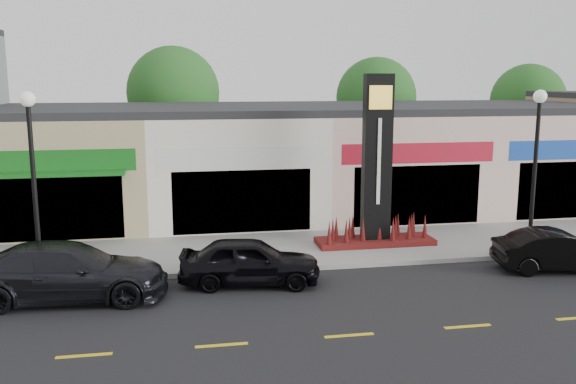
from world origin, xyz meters
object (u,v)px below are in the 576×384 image
object	(u,v)px
lamp_west_near	(33,166)
lamp_east_near	(536,154)
car_black_sedan	(250,261)
car_dark_sedan	(67,272)
pylon_sign	(376,185)
car_black_conv	(559,251)

from	to	relation	value
lamp_west_near	lamp_east_near	world-z (taller)	same
lamp_west_near	car_black_sedan	size ratio (longest dim) A/B	1.33
car_black_sedan	lamp_east_near	bearing A→B (deg)	-73.70
lamp_west_near	car_dark_sedan	size ratio (longest dim) A/B	1.01
pylon_sign	car_dark_sedan	world-z (taller)	pylon_sign
car_black_sedan	car_black_conv	xyz separation A→B (m)	(9.72, -0.44, -0.05)
car_dark_sedan	car_black_sedan	world-z (taller)	car_dark_sedan
car_black_sedan	car_black_conv	distance (m)	9.73
lamp_east_near	pylon_sign	xyz separation A→B (m)	(-5.00, 1.70, -1.20)
lamp_west_near	car_black_sedan	distance (m)	6.88
pylon_sign	car_black_sedan	bearing A→B (deg)	-147.40
pylon_sign	car_dark_sedan	bearing A→B (deg)	-160.67
car_black_sedan	car_black_conv	size ratio (longest dim) A/B	1.05
car_dark_sedan	car_black_sedan	xyz separation A→B (m)	(5.06, 0.37, -0.08)
lamp_east_near	car_black_sedan	world-z (taller)	lamp_east_near
lamp_east_near	car_black_sedan	size ratio (longest dim) A/B	1.33
lamp_west_near	pylon_sign	world-z (taller)	pylon_sign
pylon_sign	car_black_sedan	world-z (taller)	pylon_sign
lamp_west_near	car_black_conv	size ratio (longest dim) A/B	1.39
lamp_west_near	car_dark_sedan	world-z (taller)	lamp_west_near
lamp_east_near	car_black_conv	distance (m)	3.39
pylon_sign	car_black_sedan	xyz separation A→B (m)	(-4.86, -3.11, -1.57)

